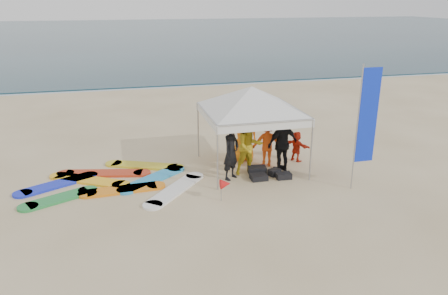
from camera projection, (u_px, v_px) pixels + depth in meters
The scene contains 14 objects.
ground at pixel (239, 230), 10.42m from camera, with size 120.00×120.00×0.00m, color beige.
ocean at pixel (128, 34), 65.37m from camera, with size 160.00×84.00×0.08m, color #0C2633.
shoreline_foam at pixel (158, 86), 27.09m from camera, with size 160.00×1.20×0.01m, color silver.
person_black_a at pixel (231, 152), 13.12m from camera, with size 0.63×0.41×1.73m, color black.
person_yellow at pixel (250, 147), 13.47m from camera, with size 0.88×0.68×1.81m, color gold.
person_orange_a at pixel (267, 142), 14.19m from camera, with size 1.03×0.59×1.60m, color #EF4F15.
person_black_b at pixel (282, 144), 13.69m from camera, with size 1.08×0.45×1.84m, color black.
person_orange_b at pixel (243, 132), 14.61m from camera, with size 0.95×0.62×1.95m, color orange.
person_seated at pixel (297, 146), 14.68m from camera, with size 0.96×0.31×1.04m, color red.
canopy_tent at pixel (252, 87), 13.40m from camera, with size 4.06×4.06×3.06m.
feather_flag at pixel (367, 117), 12.07m from camera, with size 0.61×0.04×3.60m.
marker_pennant at pixel (225, 184), 11.78m from camera, with size 0.28×0.28×0.64m.
gear_pile at pixel (266, 173), 13.53m from camera, with size 1.25×0.99×0.22m.
surfboard_spread at pixel (115, 181), 13.09m from camera, with size 5.26×3.83×0.07m.
Camera 1 is at (-2.61, -8.83, 5.28)m, focal length 35.00 mm.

